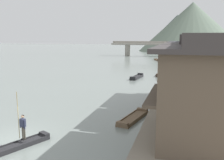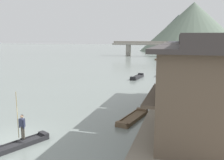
% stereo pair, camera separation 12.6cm
% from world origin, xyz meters
% --- Properties ---
extents(ground_plane, '(400.00, 400.00, 0.00)m').
position_xyz_m(ground_plane, '(0.00, 0.00, 0.00)').
color(ground_plane, gray).
extents(riverbank_right, '(18.00, 110.00, 0.78)m').
position_xyz_m(riverbank_right, '(16.90, 30.00, 0.39)').
color(riverbank_right, slate).
rests_on(riverbank_right, ground).
extents(boat_foreground_poled, '(2.84, 4.73, 0.40)m').
position_xyz_m(boat_foreground_poled, '(0.67, -1.26, 0.13)').
color(boat_foreground_poled, '#232326').
rests_on(boat_foreground_poled, ground).
extents(boatman_person, '(0.56, 0.33, 3.04)m').
position_xyz_m(boatman_person, '(0.99, -0.56, 1.41)').
color(boatman_person, black).
rests_on(boatman_person, boat_foreground_poled).
extents(boat_moored_nearest, '(1.10, 4.80, 0.55)m').
position_xyz_m(boat_moored_nearest, '(6.65, 30.76, 0.18)').
color(boat_moored_nearest, '#423328').
rests_on(boat_moored_nearest, ground).
extents(boat_moored_second, '(1.57, 4.59, 0.57)m').
position_xyz_m(boat_moored_second, '(3.28, 26.42, 0.19)').
color(boat_moored_second, '#232326').
rests_on(boat_moored_second, ground).
extents(boat_moored_third, '(2.97, 4.99, 0.65)m').
position_xyz_m(boat_moored_third, '(3.83, 57.23, 0.21)').
color(boat_moored_third, brown).
rests_on(boat_moored_third, ground).
extents(boat_moored_far, '(1.97, 4.56, 0.41)m').
position_xyz_m(boat_moored_far, '(6.67, 6.16, 0.14)').
color(boat_moored_far, brown).
rests_on(boat_moored_far, ground).
extents(house_waterfront_nearest, '(6.24, 6.76, 6.14)m').
position_xyz_m(house_waterfront_nearest, '(11.78, 1.41, 3.78)').
color(house_waterfront_nearest, brown).
rests_on(house_waterfront_nearest, riverbank_right).
extents(house_waterfront_second, '(5.28, 5.53, 6.14)m').
position_xyz_m(house_waterfront_second, '(11.30, 8.07, 3.80)').
color(house_waterfront_second, gray).
rests_on(house_waterfront_second, riverbank_right).
extents(house_waterfront_tall, '(6.38, 6.27, 6.14)m').
position_xyz_m(house_waterfront_tall, '(11.85, 14.37, 3.78)').
color(house_waterfront_tall, '#75604C').
rests_on(house_waterfront_tall, riverbank_right).
extents(stone_bridge, '(28.14, 2.40, 5.14)m').
position_xyz_m(stone_bridge, '(0.00, 72.76, 3.42)').
color(stone_bridge, gray).
rests_on(stone_bridge, ground).
extents(hill_far_west, '(37.09, 37.09, 18.77)m').
position_xyz_m(hill_far_west, '(6.70, 133.40, 9.38)').
color(hill_far_west, '#4C5B56').
rests_on(hill_far_west, ground).
extents(hill_far_centre, '(37.81, 37.81, 18.86)m').
position_xyz_m(hill_far_centre, '(16.70, 136.98, 9.43)').
color(hill_far_centre, '#5B6B5B').
rests_on(hill_far_centre, ground).
extents(hill_far_east, '(48.42, 48.42, 22.20)m').
position_xyz_m(hill_far_east, '(13.91, 108.88, 11.10)').
color(hill_far_east, '#5B6B5B').
rests_on(hill_far_east, ground).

